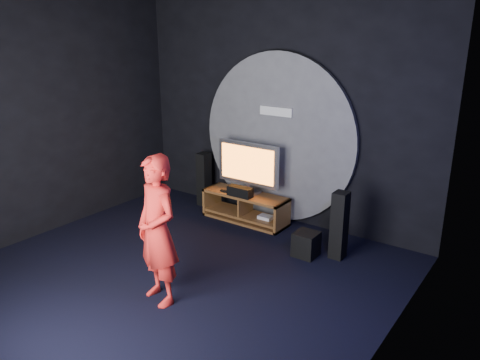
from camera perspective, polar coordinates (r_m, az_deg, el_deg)
name	(u,v)px	position (r m, az deg, el deg)	size (l,w,h in m)	color
floor	(170,280)	(5.84, -8.52, -11.95)	(5.00, 5.00, 0.00)	black
back_wall	(280,108)	(7.16, 4.88, 8.68)	(5.00, 0.04, 3.50)	black
left_wall	(33,115)	(7.16, -23.95, 7.22)	(0.04, 5.00, 3.50)	black
right_wall	(389,179)	(3.92, 17.67, 0.16)	(0.04, 5.00, 3.50)	black
wall_disc_panel	(277,138)	(7.20, 4.55, 5.10)	(2.60, 0.11, 2.60)	#515156
media_console	(246,209)	(7.37, 0.71, -3.56)	(1.38, 0.45, 0.45)	olive
tv	(248,166)	(7.20, 0.99, 1.76)	(1.07, 0.22, 0.80)	#B9B8C0
center_speaker	(240,192)	(7.14, 0.01, -1.43)	(0.40, 0.15, 0.15)	black
remote	(225,191)	(7.35, -1.80, -1.39)	(0.18, 0.05, 0.02)	black
tower_speaker_left	(204,179)	(7.98, -4.40, 0.09)	(0.18, 0.20, 0.91)	black
tower_speaker_right	(339,225)	(6.25, 12.01, -5.44)	(0.18, 0.20, 0.91)	black
subwoofer	(306,244)	(6.34, 8.06, -7.75)	(0.30, 0.30, 0.33)	black
player	(157,231)	(5.10, -10.04, -6.12)	(0.61, 0.40, 1.67)	red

